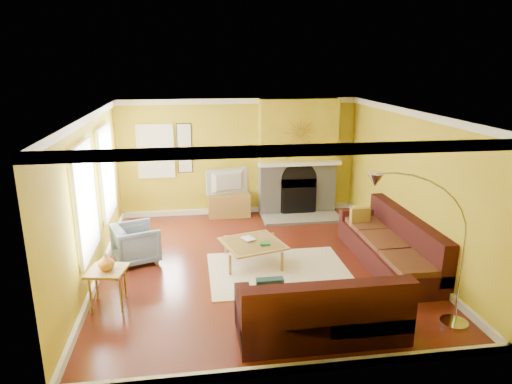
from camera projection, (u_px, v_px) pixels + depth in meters
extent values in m
cube|color=maroon|center=(258.00, 265.00, 8.16)|extent=(5.50, 6.00, 0.02)
cube|color=white|center=(258.00, 112.00, 7.41)|extent=(5.50, 6.00, 0.02)
cube|color=gold|center=(239.00, 157.00, 10.65)|extent=(5.50, 0.02, 2.70)
cube|color=gold|center=(300.00, 269.00, 4.92)|extent=(5.50, 0.02, 2.70)
cube|color=gold|center=(91.00, 199.00, 7.40)|extent=(0.02, 6.00, 2.70)
cube|color=gold|center=(410.00, 186.00, 8.17)|extent=(0.02, 6.00, 2.70)
cube|color=white|center=(106.00, 172.00, 8.60)|extent=(0.06, 1.22, 1.72)
cube|color=white|center=(84.00, 201.00, 6.80)|extent=(0.06, 1.22, 1.72)
cube|color=white|center=(156.00, 151.00, 10.28)|extent=(0.82, 0.06, 1.22)
cube|color=white|center=(185.00, 148.00, 10.37)|extent=(0.34, 0.04, 1.14)
cube|color=white|center=(300.00, 164.00, 10.43)|extent=(1.92, 0.22, 0.08)
cube|color=gray|center=(302.00, 218.00, 10.48)|extent=(1.80, 0.70, 0.06)
cube|color=beige|center=(279.00, 271.00, 7.89)|extent=(2.40, 1.80, 0.02)
cube|color=olive|center=(229.00, 205.00, 10.67)|extent=(0.97, 0.43, 0.53)
imported|color=black|center=(229.00, 182.00, 10.51)|extent=(1.02, 0.42, 0.59)
cube|color=white|center=(244.00, 210.00, 10.75)|extent=(0.27, 0.27, 0.27)
imported|color=slate|center=(136.00, 244.00, 8.20)|extent=(0.97, 0.96, 0.70)
imported|color=orange|center=(106.00, 262.00, 6.61)|extent=(0.30, 0.30, 0.25)
imported|color=white|center=(244.00, 240.00, 8.22)|extent=(0.29, 0.32, 0.03)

